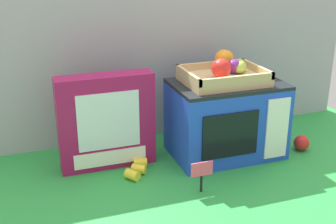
% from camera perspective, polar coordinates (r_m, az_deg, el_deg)
% --- Properties ---
extents(ground_plane, '(1.70, 1.70, 0.00)m').
position_cam_1_polar(ground_plane, '(1.57, 1.55, -5.99)').
color(ground_plane, green).
rests_on(ground_plane, ground).
extents(display_back_panel, '(1.61, 0.03, 0.63)m').
position_cam_1_polar(display_back_panel, '(1.67, -1.33, 7.28)').
color(display_back_panel, '#A0A3A8').
rests_on(display_back_panel, ground).
extents(toy_microwave, '(0.38, 0.25, 0.27)m').
position_cam_1_polar(toy_microwave, '(1.56, 7.55, -0.87)').
color(toy_microwave, blue).
rests_on(toy_microwave, ground).
extents(food_groups_crate, '(0.27, 0.22, 0.09)m').
position_cam_1_polar(food_groups_crate, '(1.52, 7.37, 5.01)').
color(food_groups_crate, tan).
rests_on(food_groups_crate, toy_microwave).
extents(cookie_set_box, '(0.32, 0.08, 0.32)m').
position_cam_1_polar(cookie_set_box, '(1.47, -8.00, -1.25)').
color(cookie_set_box, '#99144C').
rests_on(cookie_set_box, ground).
extents(price_sign, '(0.07, 0.01, 0.10)m').
position_cam_1_polar(price_sign, '(1.34, 4.41, -7.80)').
color(price_sign, black).
rests_on(price_sign, ground).
extents(loose_toy_banana, '(0.10, 0.12, 0.03)m').
position_cam_1_polar(loose_toy_banana, '(1.46, -4.02, -7.37)').
color(loose_toy_banana, yellow).
rests_on(loose_toy_banana, ground).
extents(loose_toy_apple, '(0.06, 0.06, 0.06)m').
position_cam_1_polar(loose_toy_apple, '(1.68, 16.95, -3.86)').
color(loose_toy_apple, red).
rests_on(loose_toy_apple, ground).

